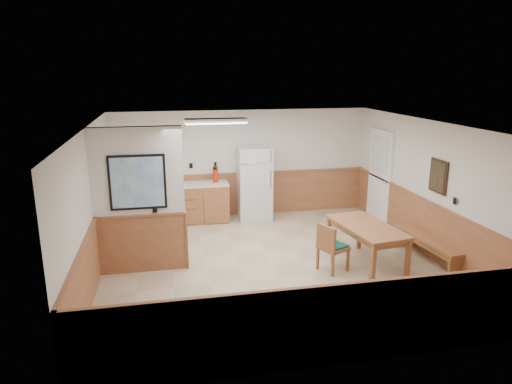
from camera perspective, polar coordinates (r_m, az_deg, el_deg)
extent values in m
plane|color=#C3AA8C|center=(8.33, 1.96, -8.95)|extent=(6.00, 6.00, 0.00)
cube|color=white|center=(7.66, 2.13, 8.40)|extent=(6.00, 6.00, 0.02)
cube|color=silver|center=(10.76, -1.73, 3.58)|extent=(6.00, 0.02, 2.50)
cube|color=silver|center=(9.07, 20.79, 0.43)|extent=(0.02, 6.00, 2.50)
cube|color=silver|center=(7.78, -19.97, -1.80)|extent=(0.02, 6.00, 2.50)
cube|color=#A16340|center=(10.91, -1.68, -0.31)|extent=(6.00, 0.04, 1.00)
cube|color=#A16340|center=(9.27, 20.26, -4.07)|extent=(0.04, 6.00, 1.00)
cube|color=#A16340|center=(8.02, -19.35, -6.94)|extent=(0.04, 6.00, 1.00)
cube|color=silver|center=(7.78, -14.63, 2.42)|extent=(1.50, 0.15, 1.50)
cube|color=#A16340|center=(8.13, -14.05, -6.21)|extent=(1.50, 0.17, 1.00)
cube|color=black|center=(7.72, -14.59, 1.18)|extent=(0.92, 0.03, 0.92)
cube|color=white|center=(7.70, -14.59, 1.16)|extent=(0.84, 0.01, 0.84)
cube|color=#A36139|center=(10.52, -7.31, -1.41)|extent=(1.40, 0.60, 0.86)
cube|color=#A36139|center=(10.52, -15.31, -1.83)|extent=(0.06, 0.60, 0.86)
cube|color=#A36139|center=(10.49, -11.28, -1.62)|extent=(0.06, 0.60, 0.86)
cube|color=beige|center=(10.38, -9.59, 0.85)|extent=(2.20, 0.60, 0.04)
cube|color=beige|center=(10.66, -9.67, 1.60)|extent=(2.20, 0.02, 0.10)
cube|color=white|center=(10.71, 15.20, 1.77)|extent=(0.05, 1.02, 2.15)
cube|color=white|center=(10.71, 15.15, 1.77)|extent=(0.04, 0.90, 2.05)
cube|color=silver|center=(10.59, 15.22, 4.53)|extent=(0.02, 0.76, 0.80)
cube|color=white|center=(10.53, -13.08, 4.61)|extent=(0.80, 0.03, 1.00)
cube|color=silver|center=(10.52, -13.08, 4.59)|extent=(0.70, 0.01, 0.90)
cube|color=#311C13|center=(8.75, 21.83, 1.84)|extent=(0.03, 0.50, 0.60)
cube|color=black|center=(8.73, 21.72, 1.84)|extent=(0.01, 0.42, 0.52)
cube|color=white|center=(8.80, -5.04, 8.88)|extent=(1.20, 0.30, 0.08)
cube|color=white|center=(8.80, -5.04, 8.59)|extent=(1.15, 0.25, 0.01)
cube|color=silver|center=(10.53, -0.21, 1.10)|extent=(0.77, 0.72, 1.70)
cube|color=silver|center=(10.10, 1.87, 4.54)|extent=(0.03, 0.02, 0.22)
cube|color=silver|center=(10.21, 1.84, 1.63)|extent=(0.03, 0.02, 0.40)
cube|color=#A35E3B|center=(8.23, 13.69, -4.24)|extent=(1.01, 1.68, 0.05)
cube|color=#A35E3B|center=(8.26, 13.65, -4.74)|extent=(0.90, 1.57, 0.10)
cube|color=#A35E3B|center=(7.63, 14.41, -8.89)|extent=(0.08, 0.08, 0.70)
cube|color=#A35E3B|center=(8.78, 9.07, -5.38)|extent=(0.08, 0.08, 0.70)
cube|color=#A35E3B|center=(8.01, 18.44, -8.04)|extent=(0.08, 0.08, 0.70)
cube|color=#A35E3B|center=(9.11, 12.79, -4.81)|extent=(0.08, 0.08, 0.70)
cube|color=#A35E3B|center=(8.83, 20.79, -5.58)|extent=(0.50, 1.66, 0.05)
cube|color=#A35E3B|center=(8.32, 23.45, -8.77)|extent=(0.34, 0.09, 0.40)
cube|color=#A35E3B|center=(9.51, 18.24, -5.32)|extent=(0.34, 0.09, 0.40)
cube|color=#A35E3B|center=(8.02, 9.63, -6.86)|extent=(0.56, 0.56, 0.06)
cube|color=#0E4A38|center=(8.01, 9.64, -6.56)|extent=(0.51, 0.51, 0.03)
cube|color=#A35E3B|center=(7.82, 8.76, -5.60)|extent=(0.22, 0.41, 0.40)
cube|color=#0E4A38|center=(7.70, 7.79, -5.90)|extent=(0.17, 0.34, 0.34)
cube|color=#A35E3B|center=(7.87, 9.56, -9.07)|extent=(0.05, 0.05, 0.39)
cube|color=#A35E3B|center=(8.11, 7.72, -8.26)|extent=(0.05, 0.05, 0.39)
cube|color=#A35E3B|center=(8.12, 11.39, -8.40)|extent=(0.05, 0.05, 0.39)
cube|color=#A35E3B|center=(8.35, 9.55, -7.64)|extent=(0.05, 0.05, 0.39)
cylinder|color=red|center=(10.40, -5.07, 2.24)|extent=(0.16, 0.16, 0.39)
cylinder|color=black|center=(10.35, -5.10, 3.51)|extent=(0.06, 0.06, 0.09)
cylinder|color=#1A923D|center=(10.36, -14.23, 1.28)|extent=(0.09, 0.09, 0.21)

